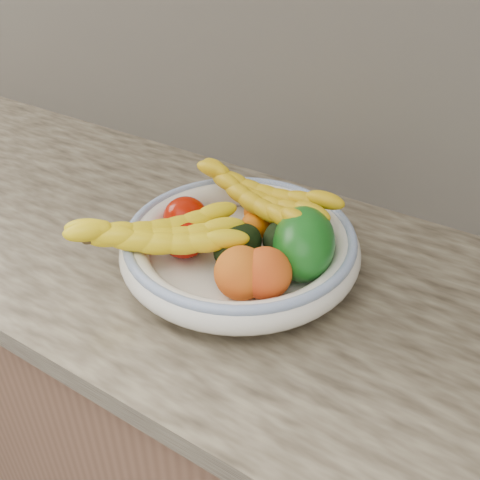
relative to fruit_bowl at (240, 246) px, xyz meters
name	(u,v)px	position (x,y,z in m)	size (l,w,h in m)	color
kitchen_counter	(246,420)	(0.00, 0.03, -0.48)	(2.44, 0.66, 1.40)	brown
fruit_bowl	(240,246)	(0.00, 0.00, 0.00)	(0.39, 0.39, 0.08)	white
clementine_back_left	(258,212)	(-0.02, 0.10, 0.01)	(0.05, 0.05, 0.05)	orange
clementine_back_right	(295,220)	(0.04, 0.11, 0.01)	(0.05, 0.05, 0.05)	#EE6405
clementine_back_mid	(256,225)	(-0.01, 0.06, 0.01)	(0.05, 0.05, 0.05)	orange
tomato_left	(186,217)	(-0.11, 0.01, 0.01)	(0.08, 0.08, 0.07)	#AD1000
tomato_near_left	(184,237)	(-0.08, -0.04, 0.01)	(0.08, 0.08, 0.07)	#AA0900
avocado_center	(238,246)	(0.01, -0.02, 0.02)	(0.07, 0.10, 0.07)	black
avocado_right	(287,236)	(0.06, 0.05, 0.02)	(0.06, 0.09, 0.06)	black
green_mango	(304,243)	(0.10, 0.03, 0.03)	(0.10, 0.15, 0.11)	#105613
peach_front	(241,273)	(0.05, -0.08, 0.02)	(0.08, 0.08, 0.08)	orange
peach_right	(265,273)	(0.08, -0.06, 0.02)	(0.08, 0.08, 0.08)	orange
banana_bunch_back	(259,201)	(-0.01, 0.08, 0.04)	(0.29, 0.11, 0.08)	yellow
banana_bunch_front	(158,239)	(-0.09, -0.09, 0.03)	(0.29, 0.11, 0.08)	yellow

